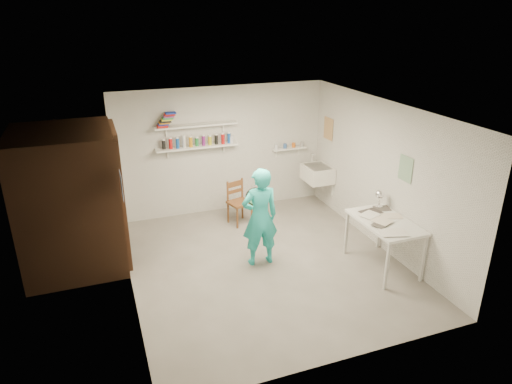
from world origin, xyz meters
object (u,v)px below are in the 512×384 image
object	(u,v)px
man	(260,217)
wooden_chair	(240,203)
work_table	(383,244)
belfast_sink	(317,174)
desk_lamp	(380,194)
wall_clock	(255,196)

from	to	relation	value
man	wooden_chair	xyz separation A→B (m)	(0.15, 1.44, -0.37)
wooden_chair	work_table	world-z (taller)	wooden_chair
belfast_sink	desk_lamp	bearing A→B (deg)	-87.57
man	desk_lamp	world-z (taller)	man
wooden_chair	work_table	bearing A→B (deg)	-71.09
man	belfast_sink	bearing A→B (deg)	-136.95
belfast_sink	work_table	xyz separation A→B (m)	(-0.11, -2.39, -0.31)
wooden_chair	work_table	xyz separation A→B (m)	(1.55, -2.20, -0.02)
man	work_table	xyz separation A→B (m)	(1.70, -0.76, -0.39)
work_table	man	bearing A→B (deg)	155.91
belfast_sink	wall_clock	world-z (taller)	wall_clock
man	work_table	distance (m)	1.90
man	wall_clock	xyz separation A→B (m)	(-0.00, 0.22, 0.26)
belfast_sink	work_table	bearing A→B (deg)	-92.64
wall_clock	man	bearing A→B (deg)	-87.90
belfast_sink	man	bearing A→B (deg)	-138.00
desk_lamp	work_table	bearing A→B (deg)	-112.42
wooden_chair	desk_lamp	distance (m)	2.52
belfast_sink	desk_lamp	world-z (taller)	desk_lamp
work_table	wooden_chair	bearing A→B (deg)	125.12
man	work_table	world-z (taller)	man
man	wooden_chair	world-z (taller)	man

